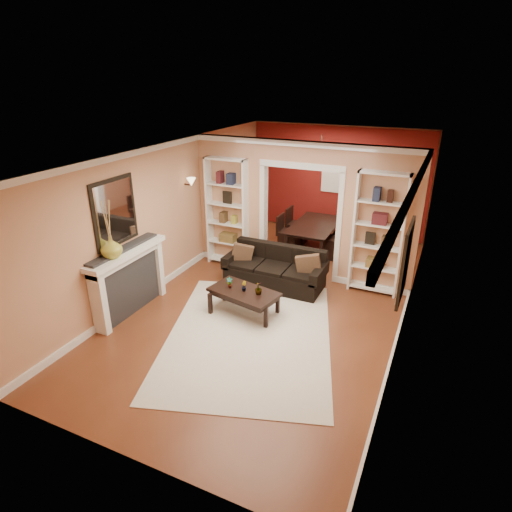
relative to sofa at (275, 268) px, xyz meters
The scene contains 30 objects.
floor 0.63m from the sofa, 62.87° to the right, with size 8.00×8.00×0.00m, color brown.
ceiling 2.37m from the sofa, 62.87° to the right, with size 8.00×8.00×0.00m, color white.
wall_back 3.69m from the sofa, 86.28° to the left, with size 8.00×8.00×0.00m, color tan.
wall_front 4.56m from the sofa, 87.03° to the right, with size 8.00×8.00×0.00m, color tan.
wall_left 2.28m from the sofa, 167.44° to the right, with size 8.00×8.00×0.00m, color tan.
wall_right 2.70m from the sofa, 10.28° to the right, with size 8.00×8.00×0.00m, color tan.
partition_wall 1.25m from the sofa, 72.91° to the left, with size 4.50×0.15×2.70m, color tan.
red_back_panel 3.65m from the sofa, 86.25° to the left, with size 4.44×0.04×2.64m, color maroon.
dining_window 3.68m from the sofa, 86.21° to the left, with size 0.78×0.03×0.98m, color #8CA5CC.
area_rug 1.84m from the sofa, 80.50° to the right, with size 2.53×3.55×0.01m, color beige.
sofa is the anchor object (origin of this frame).
pillow_left 0.72m from the sofa, behind, with size 0.40×0.11×0.40m, color brown.
pillow_right 0.72m from the sofa, ahead, with size 0.44×0.13×0.44m, color brown.
coffee_table 1.21m from the sofa, 93.53° to the right, with size 1.17×0.63×0.44m, color black.
plant_left 1.26m from the sofa, 106.09° to the right, with size 0.10×0.07×0.19m, color #336626.
plant_center 1.21m from the sofa, 93.53° to the right, with size 0.10×0.08×0.17m, color #336626.
plant_right 1.23m from the sofa, 80.61° to the right, with size 0.12×0.12×0.22m, color #336626.
bookshelf_left 1.63m from the sofa, 156.27° to the left, with size 0.90×0.30×2.30m, color white.
bookshelf_right 2.02m from the sofa, 18.04° to the left, with size 0.90×0.30×2.30m, color white.
fireplace 2.70m from the sofa, 133.64° to the right, with size 0.32×1.70×1.16m, color white.
vase 3.09m from the sofa, 129.30° to the right, with size 0.34×0.34×0.35m, color #9D9B32.
mirror 3.13m from the sofa, 135.72° to the right, with size 0.03×0.95×1.10m, color silver.
wall_sconce 2.41m from the sofa, behind, with size 0.18×0.18×0.22m, color #FFE0A5.
framed_art 3.07m from the sofa, 30.72° to the right, with size 0.04×0.85×1.05m, color black.
dining_table 2.14m from the sofa, 85.49° to the left, with size 0.98×1.76×0.62m, color black.
dining_chair_nw 1.87m from the sofa, 101.77° to the left, with size 0.43×0.43×0.87m, color black.
dining_chair_ne 1.97m from the sofa, 68.61° to the left, with size 0.43×0.43×0.86m, color black.
dining_chair_sw 2.46m from the sofa, 98.92° to the left, with size 0.43×0.43×0.88m, color black.
dining_chair_se 2.54m from the sofa, 73.56° to the left, with size 0.38×0.38×0.77m, color black.
chandelier 2.79m from the sofa, 84.15° to the left, with size 0.50×0.50×0.30m, color #311C16.
Camera 1 is at (2.57, -6.52, 3.87)m, focal length 30.00 mm.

